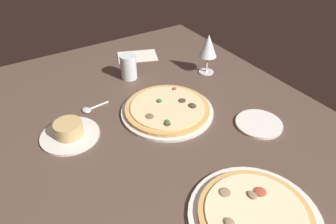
# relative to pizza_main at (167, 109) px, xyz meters

# --- Properties ---
(dining_table) EXTENTS (1.50, 1.10, 0.04)m
(dining_table) POSITION_rel_pizza_main_xyz_m (-0.07, 0.04, -0.03)
(dining_table) COLOR brown
(dining_table) RESTS_ON ground
(pizza_main) EXTENTS (0.33, 0.33, 0.03)m
(pizza_main) POSITION_rel_pizza_main_xyz_m (0.00, 0.00, 0.00)
(pizza_main) COLOR silver
(pizza_main) RESTS_ON dining_table
(pizza_side) EXTENTS (0.33, 0.33, 0.03)m
(pizza_side) POSITION_rel_pizza_main_xyz_m (-0.48, 0.05, -0.00)
(pizza_side) COLOR silver
(pizza_side) RESTS_ON dining_table
(ramekin_on_saucer) EXTENTS (0.19, 0.19, 0.05)m
(ramekin_on_saucer) POSITION_rel_pizza_main_xyz_m (0.05, 0.33, 0.01)
(ramekin_on_saucer) COLOR silver
(ramekin_on_saucer) RESTS_ON dining_table
(wine_glass_near) EXTENTS (0.08, 0.08, 0.17)m
(wine_glass_near) POSITION_rel_pizza_main_xyz_m (0.16, -0.29, 0.11)
(wine_glass_near) COLOR silver
(wine_glass_near) RESTS_ON dining_table
(water_glass) EXTENTS (0.07, 0.07, 0.10)m
(water_glass) POSITION_rel_pizza_main_xyz_m (0.29, 0.01, 0.03)
(water_glass) COLOR silver
(water_glass) RESTS_ON dining_table
(side_plate) EXTENTS (0.16, 0.16, 0.01)m
(side_plate) POSITION_rel_pizza_main_xyz_m (-0.22, -0.22, -0.01)
(side_plate) COLOR silver
(side_plate) RESTS_ON dining_table
(paper_menu) EXTENTS (0.18, 0.21, 0.00)m
(paper_menu) POSITION_rel_pizza_main_xyz_m (0.45, -0.11, -0.01)
(paper_menu) COLOR silver
(paper_menu) RESTS_ON dining_table
(spoon) EXTENTS (0.04, 0.10, 0.01)m
(spoon) POSITION_rel_pizza_main_xyz_m (0.16, 0.23, -0.01)
(spoon) COLOR silver
(spoon) RESTS_ON dining_table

